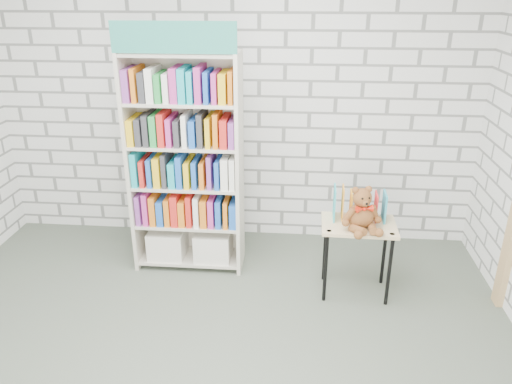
{
  "coord_description": "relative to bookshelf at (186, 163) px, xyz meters",
  "views": [
    {
      "loc": [
        0.6,
        -2.53,
        2.35
      ],
      "look_at": [
        0.3,
        0.95,
        0.89
      ],
      "focal_mm": 35.0,
      "sensor_mm": 36.0,
      "label": 1
    }
  ],
  "objects": [
    {
      "name": "ground",
      "position": [
        0.33,
        -1.36,
        -0.96
      ],
      "size": [
        4.5,
        4.5,
        0.0
      ],
      "primitive_type": "plane",
      "color": "#4B5447",
      "rests_on": "ground"
    },
    {
      "name": "room_shell",
      "position": [
        0.33,
        -1.36,
        0.82
      ],
      "size": [
        4.52,
        4.02,
        2.81
      ],
      "color": "silver",
      "rests_on": "ground"
    },
    {
      "name": "bookshelf",
      "position": [
        0.0,
        0.0,
        0.0
      ],
      "size": [
        0.94,
        0.36,
        2.11
      ],
      "color": "beige",
      "rests_on": "ground"
    },
    {
      "name": "display_table",
      "position": [
        1.43,
        -0.34,
        -0.43
      ],
      "size": [
        0.59,
        0.41,
        0.62
      ],
      "color": "#D5B77F",
      "rests_on": "ground"
    },
    {
      "name": "table_books",
      "position": [
        1.43,
        -0.24,
        -0.22
      ],
      "size": [
        0.41,
        0.19,
        0.24
      ],
      "color": "#2BB1BB",
      "rests_on": "display_table"
    },
    {
      "name": "teddy_bear",
      "position": [
        1.43,
        -0.43,
        -0.2
      ],
      "size": [
        0.31,
        0.3,
        0.34
      ],
      "color": "brown",
      "rests_on": "display_table"
    }
  ]
}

